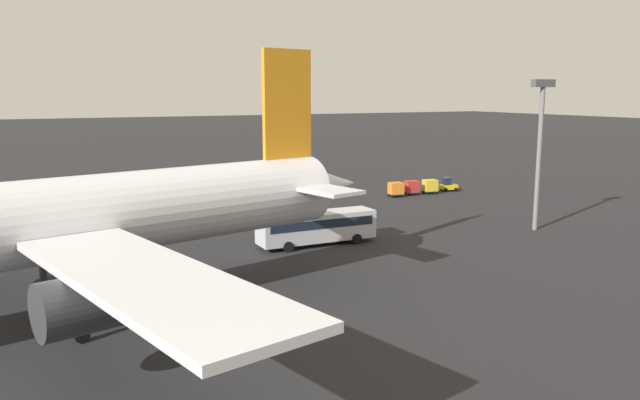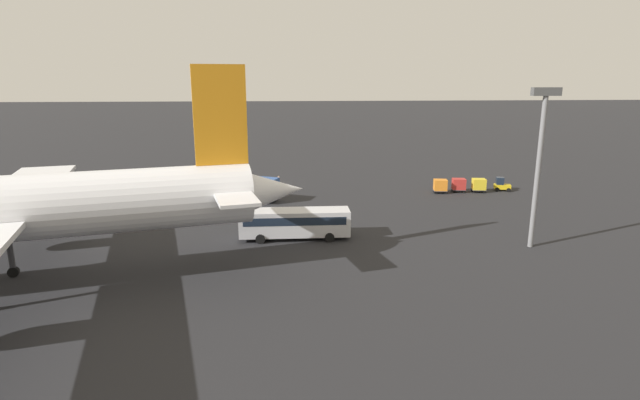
{
  "view_description": "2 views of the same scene",
  "coord_description": "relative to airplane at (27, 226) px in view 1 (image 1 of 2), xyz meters",
  "views": [
    {
      "loc": [
        23.46,
        81.5,
        14.76
      ],
      "look_at": [
        -6.59,
        21.29,
        3.06
      ],
      "focal_mm": 35.0,
      "sensor_mm": 36.0,
      "label": 1
    },
    {
      "loc": [
        -1.44,
        79.73,
        16.93
      ],
      "look_at": [
        -5.67,
        26.22,
        3.75
      ],
      "focal_mm": 28.0,
      "sensor_mm": 36.0,
      "label": 2
    }
  ],
  "objects": [
    {
      "name": "baggage_tug",
      "position": [
        -58.06,
        -33.49,
        -5.84
      ],
      "size": [
        2.65,
        2.15,
        2.1
      ],
      "rotation": [
        0.0,
        0.0,
        -0.26
      ],
      "color": "gold",
      "rests_on": "ground"
    },
    {
      "name": "airplane",
      "position": [
        0.0,
        0.0,
        0.0
      ],
      "size": [
        54.16,
        47.0,
        18.04
      ],
      "rotation": [
        0.0,
        0.0,
        0.23
      ],
      "color": "silver",
      "rests_on": "ground"
    },
    {
      "name": "cargo_cart_orange",
      "position": [
        -48.17,
        -32.67,
        -5.59
      ],
      "size": [
        2.23,
        1.97,
        2.06
      ],
      "rotation": [
        0.0,
        0.0,
        -0.15
      ],
      "color": "#38383D",
      "rests_on": "ground"
    },
    {
      "name": "cargo_cart_red",
      "position": [
        -51.18,
        -33.1,
        -5.59
      ],
      "size": [
        2.23,
        1.97,
        2.06
      ],
      "rotation": [
        0.0,
        0.0,
        -0.15
      ],
      "color": "#38383D",
      "rests_on": "ground"
    },
    {
      "name": "worker_person",
      "position": [
        -23.89,
        -39.16,
        -5.91
      ],
      "size": [
        0.38,
        0.38,
        1.74
      ],
      "color": "#1E1E2D",
      "rests_on": "ground"
    },
    {
      "name": "ground_plane",
      "position": [
        -22.88,
        -40.69,
        -6.78
      ],
      "size": [
        600.0,
        600.0,
        0.0
      ],
      "primitive_type": "plane",
      "color": "#232326"
    },
    {
      "name": "cargo_cart_yellow",
      "position": [
        -54.19,
        -32.77,
        -5.59
      ],
      "size": [
        2.23,
        1.97,
        2.06
      ],
      "rotation": [
        0.0,
        0.0,
        -0.15
      ],
      "color": "#38383D",
      "rests_on": "ground"
    },
    {
      "name": "shuttle_bus_far",
      "position": [
        -25.66,
        -12.47,
        -4.87
      ],
      "size": [
        11.8,
        3.39,
        3.18
      ],
      "rotation": [
        0.0,
        0.0,
        -0.01
      ],
      "color": "silver",
      "rests_on": "ground"
    },
    {
      "name": "light_pole",
      "position": [
        -49.79,
        -7.91,
        3.18
      ],
      "size": [
        2.8,
        0.7,
        16.04
      ],
      "color": "slate",
      "rests_on": "ground"
    },
    {
      "name": "shuttle_bus_near",
      "position": [
        -18.17,
        -30.84,
        -4.79
      ],
      "size": [
        11.87,
        7.18,
        3.34
      ],
      "rotation": [
        0.0,
        0.0,
        -0.41
      ],
      "color": "#2D5199",
      "rests_on": "ground"
    }
  ]
}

